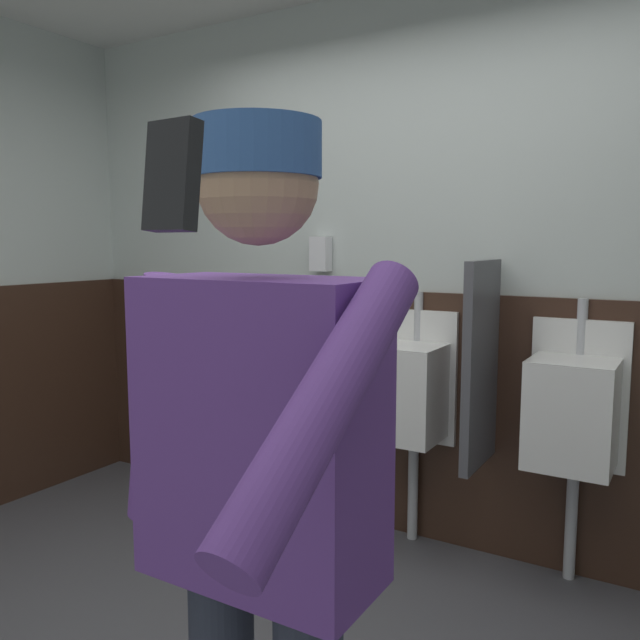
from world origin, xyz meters
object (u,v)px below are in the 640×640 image
urinal_left (407,390)px  soap_dispenser (321,254)px  urinal_middle (573,411)px  person (259,478)px  cell_phone (172,176)px

urinal_left → soap_dispenser: soap_dispenser is taller
urinal_middle → person: (-0.30, -1.79, 0.23)m
urinal_left → person: (0.45, -1.79, 0.23)m
urinal_left → urinal_middle: (0.75, 0.00, 0.00)m
urinal_left → cell_phone: bearing=-72.5°
cell_phone → urinal_left: bearing=110.8°
person → cell_phone: person is taller
person → soap_dispenser: (-1.00, 1.91, 0.40)m
cell_phone → soap_dispenser: (-1.27, 2.41, -0.13)m
person → soap_dispenser: 2.19m
urinal_middle → person: 1.83m
urinal_middle → cell_phone: bearing=-90.7°
person → cell_phone: (0.27, -0.50, 0.53)m
person → urinal_middle: bearing=80.5°
cell_phone → soap_dispenser: size_ratio=0.61×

